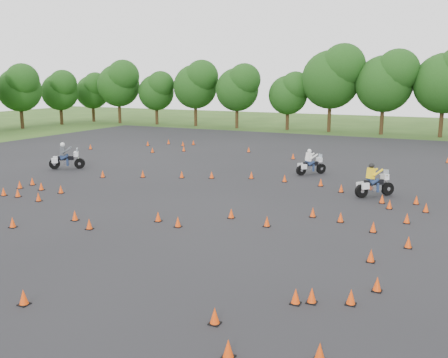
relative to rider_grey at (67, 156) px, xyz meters
name	(u,v)px	position (x,y,z in m)	size (l,w,h in m)	color
ground	(187,220)	(14.33, -7.74, -0.97)	(140.00, 140.00, 0.00)	#2D5119
asphalt_pad	(239,193)	(14.33, -1.74, -0.97)	(62.00, 62.00, 0.00)	black
treeline	(383,96)	(17.75, 27.28, 3.66)	(87.02, 32.85, 10.84)	#194012
traffic_cones	(235,191)	(14.27, -2.18, -0.74)	(36.71, 33.03, 0.45)	#F5450A
rider_grey	(67,156)	(0.00, 0.00, 0.00)	(2.51, 0.77, 1.93)	#45494E
rider_yellow	(376,180)	(21.44, 0.75, -0.03)	(2.43, 0.75, 1.88)	yellow
rider_white	(311,162)	(16.46, 5.55, -0.09)	(2.27, 0.70, 1.75)	white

